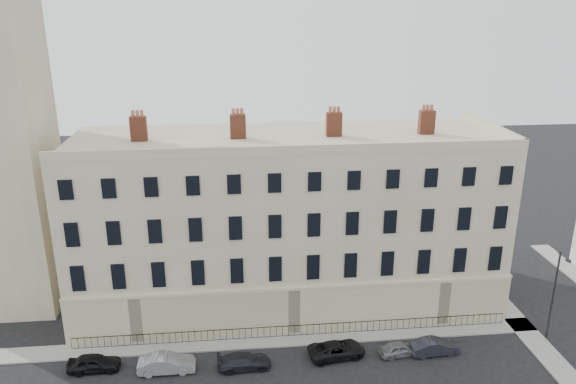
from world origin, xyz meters
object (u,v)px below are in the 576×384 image
object	(u,v)px
car_c	(244,361)
car_d	(337,350)
car_f	(435,347)
car_a	(94,363)
car_e	(400,349)
car_b	(167,363)
streetlamp	(555,291)

from	to	relation	value
car_c	car_d	distance (m)	7.11
car_d	car_f	bearing A→B (deg)	-101.18
car_a	car_e	bearing A→B (deg)	-92.56
car_e	car_a	bearing A→B (deg)	81.64
car_a	car_d	world-z (taller)	car_a
car_b	car_f	world-z (taller)	car_b
car_d	streetlamp	xyz separation A→B (m)	(17.41, 0.79, 3.58)
car_e	car_f	distance (m)	2.72
car_c	car_f	bearing A→B (deg)	-91.60
car_c	car_f	xyz separation A→B (m)	(14.63, 0.26, 0.04)
car_d	car_f	xyz separation A→B (m)	(7.55, -0.40, 0.01)
car_d	car_c	bearing A→B (deg)	87.22
car_b	streetlamp	size ratio (longest dim) A/B	0.55
car_b	car_e	world-z (taller)	car_b
car_b	car_d	xyz separation A→B (m)	(12.74, 0.46, -0.07)
car_a	car_b	bearing A→B (deg)	-98.57
car_c	car_b	bearing A→B (deg)	85.31
car_d	car_e	bearing A→B (deg)	-101.69
car_f	streetlamp	bearing A→B (deg)	-87.10
car_b	car_c	distance (m)	5.67
car_c	streetlamp	distance (m)	24.80
car_c	streetlamp	bearing A→B (deg)	-89.23
car_c	car_d	xyz separation A→B (m)	(7.08, 0.66, 0.03)
car_b	streetlamp	bearing A→B (deg)	-88.30
streetlamp	car_a	bearing A→B (deg)	173.25
car_f	car_c	bearing A→B (deg)	87.02
car_e	streetlamp	size ratio (longest dim) A/B	0.42
car_d	streetlamp	world-z (taller)	streetlamp
car_f	streetlamp	size ratio (longest dim) A/B	0.50
car_a	car_c	size ratio (longest dim) A/B	0.95
car_e	car_f	size ratio (longest dim) A/B	0.85
car_b	car_d	size ratio (longest dim) A/B	0.95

